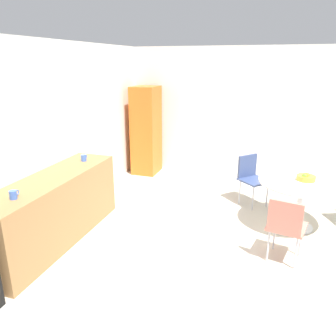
% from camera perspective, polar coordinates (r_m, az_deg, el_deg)
% --- Properties ---
extents(ground_plane, '(6.00, 6.00, 0.00)m').
position_cam_1_polar(ground_plane, '(4.46, 15.83, -13.95)').
color(ground_plane, beige).
extents(wall_back, '(6.00, 0.10, 2.60)m').
position_cam_1_polar(wall_back, '(4.95, -19.81, 5.18)').
color(wall_back, white).
rests_on(wall_back, ground_plane).
extents(wall_side_right, '(0.10, 6.00, 2.60)m').
position_cam_1_polar(wall_side_right, '(6.89, 18.02, 8.72)').
color(wall_side_right, white).
rests_on(wall_side_right, ground_plane).
extents(counter_block, '(2.28, 0.60, 0.90)m').
position_cam_1_polar(counter_block, '(4.62, -19.11, -6.82)').
color(counter_block, '#9E7042').
rests_on(counter_block, ground_plane).
extents(locker_cabinet, '(0.60, 0.50, 1.83)m').
position_cam_1_polar(locker_cabinet, '(7.00, -3.77, 6.47)').
color(locker_cabinet, orange).
rests_on(locker_cabinet, ground_plane).
extents(round_table, '(1.19, 1.19, 0.72)m').
position_cam_1_polar(round_table, '(4.99, 22.18, -3.40)').
color(round_table, silver).
rests_on(round_table, ground_plane).
extents(chair_navy, '(0.59, 0.59, 0.83)m').
position_cam_1_polar(chair_navy, '(5.65, 14.16, -1.01)').
color(chair_navy, silver).
rests_on(chair_navy, ground_plane).
extents(chair_coral, '(0.50, 0.50, 0.83)m').
position_cam_1_polar(chair_coral, '(4.10, 19.77, -9.03)').
color(chair_coral, silver).
rests_on(chair_coral, ground_plane).
extents(fruit_bowl, '(0.26, 0.26, 0.11)m').
position_cam_1_polar(fruit_bowl, '(4.98, 22.84, -1.51)').
color(fruit_bowl, gold).
rests_on(fruit_bowl, round_table).
extents(mug_white, '(0.13, 0.08, 0.09)m').
position_cam_1_polar(mug_white, '(3.91, -25.17, -4.22)').
color(mug_white, '#3F66BF').
rests_on(mug_white, counter_block).
extents(mug_green, '(0.13, 0.08, 0.09)m').
position_cam_1_polar(mug_green, '(5.03, -14.33, 1.71)').
color(mug_green, '#3F66BF').
rests_on(mug_green, counter_block).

